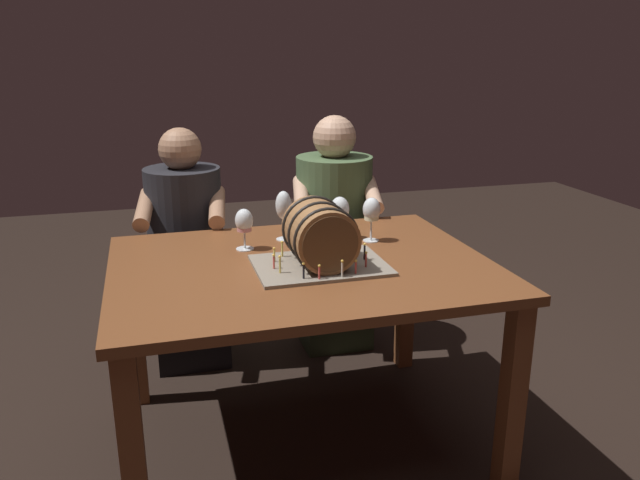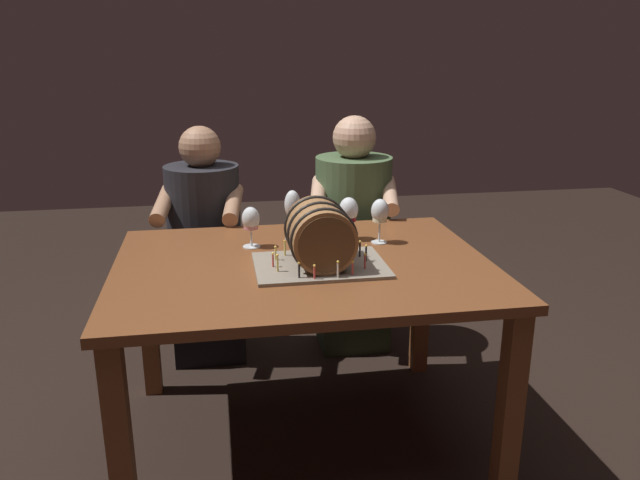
% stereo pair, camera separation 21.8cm
% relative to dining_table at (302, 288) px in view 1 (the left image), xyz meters
% --- Properties ---
extents(ground_plane, '(8.00, 8.00, 0.00)m').
position_rel_dining_table_xyz_m(ground_plane, '(0.00, 0.00, -0.64)').
color(ground_plane, black).
extents(dining_table, '(1.36, 1.04, 0.74)m').
position_rel_dining_table_xyz_m(dining_table, '(0.00, 0.00, 0.00)').
color(dining_table, brown).
rests_on(dining_table, ground).
extents(barrel_cake, '(0.46, 0.34, 0.24)m').
position_rel_dining_table_xyz_m(barrel_cake, '(0.05, -0.06, 0.21)').
color(barrel_cake, gray).
rests_on(barrel_cake, dining_table).
extents(wine_glass_empty, '(0.06, 0.06, 0.20)m').
position_rel_dining_table_xyz_m(wine_glass_empty, '(-0.00, 0.30, 0.24)').
color(wine_glass_empty, white).
rests_on(wine_glass_empty, dining_table).
extents(wine_glass_rose, '(0.07, 0.07, 0.16)m').
position_rel_dining_table_xyz_m(wine_glass_rose, '(-0.17, 0.21, 0.21)').
color(wine_glass_rose, white).
rests_on(wine_glass_rose, dining_table).
extents(wine_glass_red, '(0.08, 0.08, 0.18)m').
position_rel_dining_table_xyz_m(wine_glass_red, '(0.22, 0.25, 0.22)').
color(wine_glass_red, white).
rests_on(wine_glass_red, dining_table).
extents(wine_glass_white, '(0.07, 0.07, 0.18)m').
position_rel_dining_table_xyz_m(wine_glass_white, '(0.33, 0.18, 0.22)').
color(wine_glass_white, white).
rests_on(wine_glass_white, dining_table).
extents(person_seated_left, '(0.43, 0.51, 1.14)m').
position_rel_dining_table_xyz_m(person_seated_left, '(-0.36, 0.79, -0.11)').
color(person_seated_left, black).
rests_on(person_seated_left, ground).
extents(person_seated_right, '(0.48, 0.54, 1.18)m').
position_rel_dining_table_xyz_m(person_seated_right, '(0.36, 0.79, -0.08)').
color(person_seated_right, '#2A3A24').
rests_on(person_seated_right, ground).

